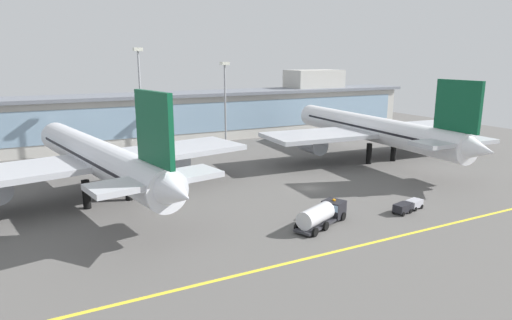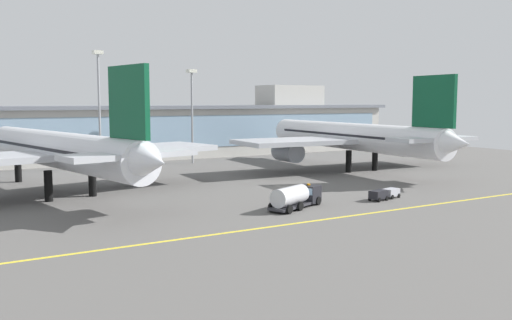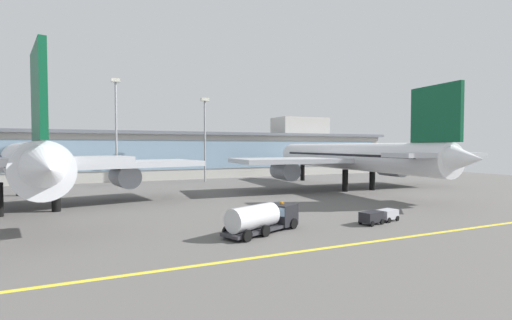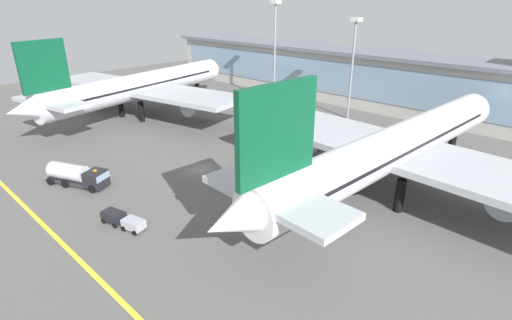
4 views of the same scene
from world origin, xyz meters
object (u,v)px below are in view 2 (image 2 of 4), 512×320
(airliner_near_left, at_px, (61,151))
(apron_light_mast_centre, at_px, (99,92))
(fuel_tanker_truck, at_px, (297,196))
(apron_light_mast_west, at_px, (192,101))
(airliner_near_right, at_px, (351,137))
(baggage_tug_near, at_px, (384,194))

(airliner_near_left, relative_size, apron_light_mast_centre, 2.36)
(fuel_tanker_truck, bearing_deg, apron_light_mast_west, 55.92)
(airliner_near_left, xyz_separation_m, apron_light_mast_west, (33.14, 28.73, 7.16))
(airliner_near_right, relative_size, fuel_tanker_truck, 6.33)
(airliner_near_right, bearing_deg, apron_light_mast_centre, 62.14)
(fuel_tanker_truck, bearing_deg, airliner_near_left, 110.14)
(airliner_near_left, bearing_deg, fuel_tanker_truck, -146.94)
(fuel_tanker_truck, relative_size, baggage_tug_near, 1.60)
(apron_light_mast_west, bearing_deg, baggage_tug_near, -85.57)
(airliner_near_left, xyz_separation_m, fuel_tanker_truck, (23.57, -24.40, -4.84))
(apron_light_mast_west, distance_m, apron_light_mast_centre, 20.14)
(airliner_near_left, distance_m, fuel_tanker_truck, 34.27)
(airliner_near_left, xyz_separation_m, apron_light_mast_centre, (13.08, 27.99, 8.83))
(apron_light_mast_west, bearing_deg, fuel_tanker_truck, -100.21)
(airliner_near_right, bearing_deg, fuel_tanker_truck, 133.59)
(apron_light_mast_west, bearing_deg, apron_light_mast_centre, -177.89)
(airliner_near_left, height_order, apron_light_mast_centre, apron_light_mast_centre)
(airliner_near_left, bearing_deg, baggage_tug_near, -135.35)
(fuel_tanker_truck, distance_m, baggage_tug_near, 13.84)
(airliner_near_right, xyz_separation_m, fuel_tanker_truck, (-31.71, -26.85, -4.88))
(airliner_near_left, height_order, airliner_near_right, airliner_near_right)
(airliner_near_left, bearing_deg, airliner_near_right, -98.41)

